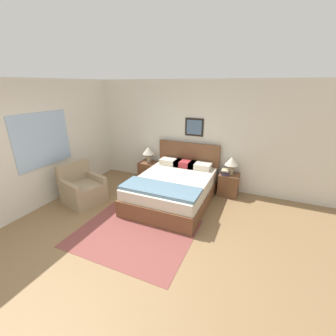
{
  "coord_description": "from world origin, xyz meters",
  "views": [
    {
      "loc": [
        1.88,
        -2.15,
        2.49
      ],
      "look_at": [
        0.19,
        1.71,
        0.91
      ],
      "focal_mm": 24.0,
      "sensor_mm": 36.0,
      "label": 1
    }
  ],
  "objects_px": {
    "armchair": "(82,190)",
    "nightstand_near_window": "(148,171)",
    "bed": "(173,188)",
    "nightstand_by_door": "(228,184)",
    "table_lamp_near_window": "(148,151)",
    "table_lamp_by_door": "(232,162)"
  },
  "relations": [
    {
      "from": "nightstand_near_window",
      "to": "table_lamp_by_door",
      "type": "height_order",
      "value": "table_lamp_by_door"
    },
    {
      "from": "table_lamp_by_door",
      "to": "nightstand_by_door",
      "type": "bearing_deg",
      "value": -155.8
    },
    {
      "from": "nightstand_near_window",
      "to": "armchair",
      "type": "bearing_deg",
      "value": -114.67
    },
    {
      "from": "bed",
      "to": "nightstand_by_door",
      "type": "height_order",
      "value": "bed"
    },
    {
      "from": "bed",
      "to": "table_lamp_near_window",
      "type": "xyz_separation_m",
      "value": [
        -1.06,
        0.83,
        0.5
      ]
    },
    {
      "from": "nightstand_by_door",
      "to": "table_lamp_near_window",
      "type": "xyz_separation_m",
      "value": [
        -2.13,
        0.01,
        0.56
      ]
    },
    {
      "from": "nightstand_near_window",
      "to": "table_lamp_by_door",
      "type": "relative_size",
      "value": 1.23
    },
    {
      "from": "armchair",
      "to": "nightstand_by_door",
      "type": "relative_size",
      "value": 1.77
    },
    {
      "from": "armchair",
      "to": "table_lamp_by_door",
      "type": "relative_size",
      "value": 2.18
    },
    {
      "from": "table_lamp_near_window",
      "to": "table_lamp_by_door",
      "type": "distance_m",
      "value": 2.15
    },
    {
      "from": "bed",
      "to": "armchair",
      "type": "height_order",
      "value": "bed"
    },
    {
      "from": "nightstand_near_window",
      "to": "bed",
      "type": "bearing_deg",
      "value": -37.33
    },
    {
      "from": "bed",
      "to": "armchair",
      "type": "relative_size",
      "value": 2.26
    },
    {
      "from": "armchair",
      "to": "table_lamp_near_window",
      "type": "height_order",
      "value": "table_lamp_near_window"
    },
    {
      "from": "armchair",
      "to": "nightstand_by_door",
      "type": "height_order",
      "value": "armchair"
    },
    {
      "from": "armchair",
      "to": "nightstand_near_window",
      "type": "relative_size",
      "value": 1.77
    },
    {
      "from": "nightstand_by_door",
      "to": "table_lamp_near_window",
      "type": "distance_m",
      "value": 2.21
    },
    {
      "from": "nightstand_by_door",
      "to": "table_lamp_near_window",
      "type": "relative_size",
      "value": 1.23
    },
    {
      "from": "bed",
      "to": "nightstand_near_window",
      "type": "xyz_separation_m",
      "value": [
        -1.07,
        0.82,
        -0.06
      ]
    },
    {
      "from": "bed",
      "to": "nightstand_near_window",
      "type": "distance_m",
      "value": 1.35
    },
    {
      "from": "armchair",
      "to": "nightstand_near_window",
      "type": "height_order",
      "value": "armchair"
    },
    {
      "from": "table_lamp_by_door",
      "to": "table_lamp_near_window",
      "type": "bearing_deg",
      "value": 180.0
    }
  ]
}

